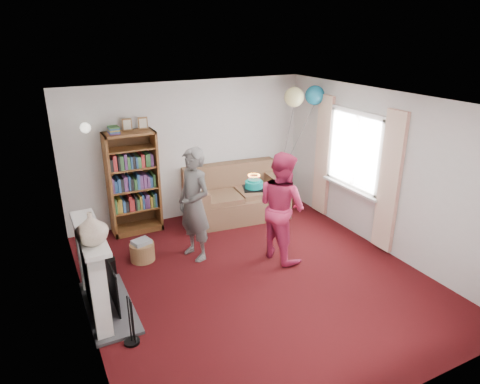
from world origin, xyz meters
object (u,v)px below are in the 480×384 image
sofa (235,198)px  person_magenta (282,206)px  person_striped (194,205)px  birthday_cake (254,185)px  bookcase (133,183)px

sofa → person_magenta: 1.79m
person_magenta → person_striped: bearing=52.7°
person_striped → birthday_cake: size_ratio=5.47×
bookcase → sofa: (1.83, -0.23, -0.52)m
bookcase → person_striped: bookcase is taller
sofa → person_striped: (-1.24, -1.14, 0.52)m
sofa → person_striped: bearing=-131.6°
sofa → person_striped: person_striped is taller
person_magenta → birthday_cake: person_magenta is taller
person_striped → sofa: bearing=116.0°
person_magenta → sofa: bearing=-13.1°
sofa → birthday_cake: bearing=-99.5°
sofa → birthday_cake: birthday_cake is taller
bookcase → person_magenta: 2.63m
bookcase → person_striped: 1.48m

